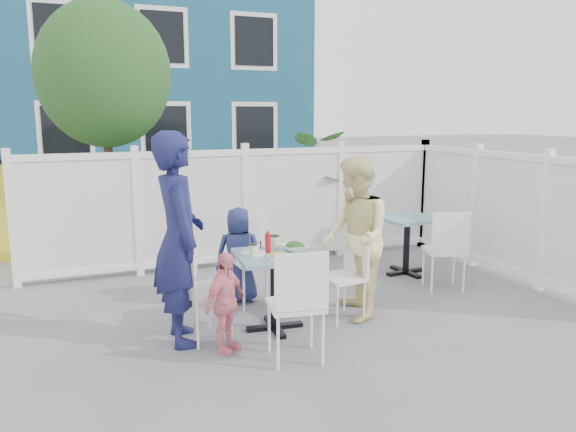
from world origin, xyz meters
name	(u,v)px	position (x,y,z in m)	size (l,w,h in m)	color
ground	(309,324)	(0.00, 0.00, 0.00)	(80.00, 80.00, 0.00)	slate
near_sidewalk	(215,243)	(0.00, 3.80, 0.01)	(24.00, 2.60, 0.01)	gray
street	(173,208)	(0.00, 7.50, 0.00)	(24.00, 5.00, 0.01)	black
far_sidewalk	(153,190)	(0.00, 10.60, 0.01)	(24.00, 1.60, 0.01)	gray
building	(116,83)	(-0.50, 14.00, 3.00)	(11.00, 6.00, 6.00)	navy
fence_back	(246,209)	(0.10, 2.40, 0.78)	(5.86, 0.08, 1.60)	white
fence_right	(507,217)	(3.00, 0.60, 0.78)	(0.08, 3.66, 1.60)	white
tree	(104,75)	(-1.60, 3.30, 2.59)	(1.80, 1.62, 3.59)	#382316
utility_cabinet	(7,211)	(-2.99, 4.00, 0.70)	(0.75, 0.54, 1.39)	yellow
potted_shrub_a	(176,204)	(-0.73, 3.10, 0.80)	(0.90, 0.90, 1.60)	#1B3917
potted_shrub_b	(322,190)	(1.53, 3.00, 0.89)	(1.60, 1.39, 1.78)	#1B3917
main_table	(274,271)	(-0.37, 0.01, 0.59)	(0.78, 0.78, 0.76)	teal
spare_table	(407,230)	(1.90, 1.18, 0.59)	(0.78, 0.78, 0.76)	teal
chair_left	(195,282)	(-1.14, 0.01, 0.56)	(0.53, 0.54, 0.96)	white
chair_right	(348,269)	(0.44, 0.03, 0.52)	(0.44, 0.45, 0.89)	white
chair_back	(253,250)	(-0.31, 0.87, 0.59)	(0.47, 0.45, 1.01)	white
chair_near	(298,298)	(-0.45, -0.77, 0.57)	(0.50, 0.49, 0.98)	white
chair_spare	(447,245)	(1.93, 0.38, 0.56)	(0.55, 0.54, 0.97)	white
man	(179,239)	(-1.26, 0.07, 0.97)	(0.71, 0.46, 1.93)	#171B47
woman	(355,238)	(0.51, 0.03, 0.84)	(0.81, 0.63, 1.67)	#F7E351
boy	(239,255)	(-0.44, 0.93, 0.53)	(0.52, 0.34, 1.07)	navy
toddler	(225,303)	(-0.95, -0.33, 0.45)	(0.53, 0.22, 0.90)	pink
plate_main	(280,257)	(-0.37, -0.13, 0.76)	(0.25, 0.25, 0.02)	white
plate_side	(253,253)	(-0.55, 0.09, 0.76)	(0.24, 0.24, 0.02)	white
salad_bowl	(295,248)	(-0.14, 0.05, 0.79)	(0.25, 0.25, 0.06)	white
coffee_cup_a	(253,251)	(-0.59, -0.01, 0.81)	(0.07, 0.07, 0.11)	beige
coffee_cup_b	(275,242)	(-0.29, 0.21, 0.82)	(0.08, 0.08, 0.12)	beige
ketchup_bottle	(268,243)	(-0.41, 0.08, 0.85)	(0.06, 0.06, 0.18)	#B20E17
salt_shaker	(259,246)	(-0.45, 0.24, 0.79)	(0.03, 0.03, 0.06)	white
pepper_shaker	(260,245)	(-0.43, 0.26, 0.79)	(0.03, 0.03, 0.07)	black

